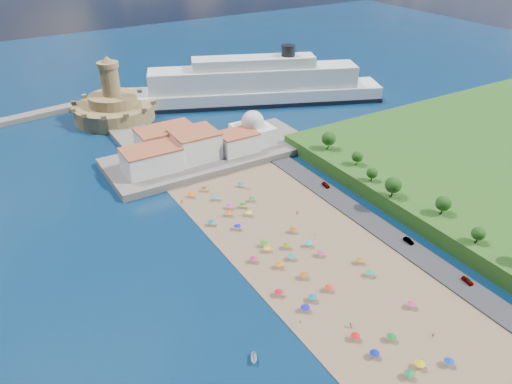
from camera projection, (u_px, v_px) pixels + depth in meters
ground at (286, 251)px, 158.72m from camera, size 700.00×700.00×0.00m
terrace at (211, 154)px, 216.57m from camera, size 90.00×36.00×3.00m
jetty at (135, 137)px, 232.84m from camera, size 18.00×70.00×2.40m
waterfront_buildings at (181, 147)px, 208.02m from camera, size 57.00×29.00×11.00m
domed_building at (253, 130)px, 220.28m from camera, size 16.00×16.00×15.00m
fortress at (114, 107)px, 252.34m from camera, size 40.00×40.00×32.40m
cruise_ship at (254, 87)px, 272.48m from camera, size 138.59×74.04×30.90m
beach_parasols at (294, 259)px, 151.40m from camera, size 31.93×115.22×2.20m
beachgoers at (282, 250)px, 157.10m from camera, size 34.59×96.74×1.89m
parked_cars at (385, 225)px, 168.92m from camera, size 2.32×70.36×1.43m
hillside_trees at (415, 192)px, 171.07m from camera, size 11.61×111.38×7.71m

